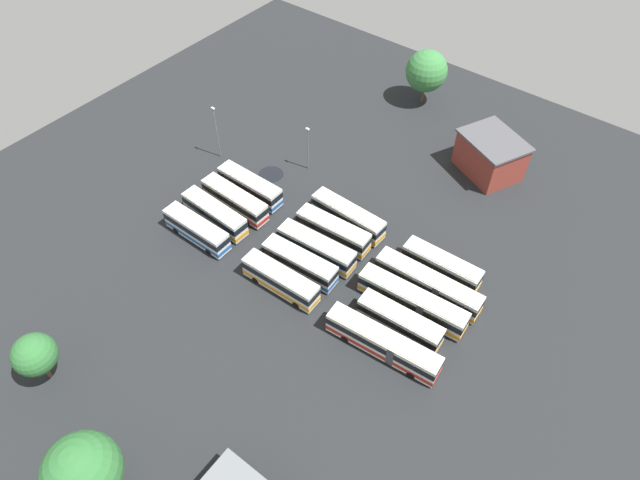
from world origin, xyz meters
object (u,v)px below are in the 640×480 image
object	(u,v)px
bus_row1_slot0	(348,216)
bus_row0_slot4	(383,343)
depot_building	(490,155)
lamp_post_far_corner	(308,147)
tree_east_edge	(426,71)
bus_row2_slot3	(215,214)
bus_row1_slot1	(333,231)
bus_row0_slot2	(413,301)
tree_south_edge	(35,355)
bus_row0_slot0	(441,266)
lamp_post_by_building	(217,131)
bus_row2_slot1	(250,186)
bus_row1_slot2	(316,248)
bus_row2_slot2	(235,200)
bus_row2_slot4	(197,229)
bus_row0_slot1	(428,284)
bus_row1_slot4	(281,280)
tree_northwest	(82,471)
bus_row0_slot3	(400,322)
bus_row1_slot3	(300,263)

from	to	relation	value
bus_row1_slot0	bus_row0_slot4	bearing A→B (deg)	137.46
depot_building	lamp_post_far_corner	world-z (taller)	lamp_post_far_corner
bus_row0_slot4	tree_east_edge	world-z (taller)	tree_east_edge
bus_row2_slot3	depot_building	bearing A→B (deg)	-126.58
bus_row1_slot0	bus_row1_slot1	xyz separation A→B (m)	(-0.08, 3.47, -0.00)
bus_row0_slot2	tree_south_edge	world-z (taller)	tree_south_edge
bus_row2_slot3	bus_row1_slot0	bearing A→B (deg)	-143.33
bus_row0_slot0	lamp_post_by_building	world-z (taller)	lamp_post_by_building
bus_row0_slot0	bus_row2_slot1	bearing A→B (deg)	7.89
tree_east_edge	bus_row2_slot3	bearing A→B (deg)	80.14
tree_east_edge	bus_row2_slot1	bearing A→B (deg)	78.24
bus_row0_slot4	bus_row1_slot0	distance (m)	20.48
bus_row0_slot0	depot_building	xyz separation A→B (m)	(4.58, -22.26, 1.25)
bus_row1_slot2	tree_east_edge	distance (m)	40.26
bus_row1_slot0	lamp_post_far_corner	bearing A→B (deg)	-26.80
bus_row2_slot1	depot_building	world-z (taller)	depot_building
bus_row2_slot1	bus_row2_slot2	bearing A→B (deg)	94.67
bus_row2_slot1	bus_row2_slot4	world-z (taller)	same
bus_row0_slot1	bus_row1_slot4	distance (m)	18.38
bus_row0_slot0	depot_building	distance (m)	22.76
bus_row2_slot3	tree_east_edge	size ratio (longest dim) A/B	1.12
bus_row1_slot4	bus_row2_slot4	world-z (taller)	same
bus_row2_slot4	bus_row0_slot1	bearing A→B (deg)	-159.05
bus_row2_slot1	bus_row1_slot2	bearing A→B (deg)	167.40
bus_row2_slot4	tree_northwest	world-z (taller)	tree_northwest
bus_row1_slot4	bus_row2_slot4	bearing A→B (deg)	1.86
bus_row2_slot2	bus_row2_slot3	world-z (taller)	same
bus_row0_slot4	bus_row1_slot4	bearing A→B (deg)	1.19
bus_row2_slot2	tree_northwest	distance (m)	40.26
bus_row1_slot2	tree_east_edge	xyz separation A→B (m)	(7.47, -39.33, 4.23)
bus_row0_slot3	lamp_post_by_building	size ratio (longest dim) A/B	1.16
bus_row2_slot3	lamp_post_far_corner	bearing A→B (deg)	-99.75
bus_row0_slot4	lamp_post_far_corner	bearing A→B (deg)	-36.34
bus_row0_slot1	depot_building	world-z (taller)	depot_building
bus_row0_slot1	bus_row1_slot0	distance (m)	15.17
tree_south_edge	bus_row1_slot0	bearing A→B (deg)	-107.62
bus_row2_slot1	bus_row2_slot2	distance (m)	3.47
bus_row0_slot2	bus_row0_slot3	size ratio (longest dim) A/B	1.33
bus_row0_slot1	tree_east_edge	distance (m)	42.03
bus_row2_slot2	bus_row2_slot3	size ratio (longest dim) A/B	1.02
bus_row2_slot2	depot_building	xyz separation A→B (m)	(-24.57, -29.79, 1.25)
bus_row1_slot2	bus_row2_slot2	xyz separation A→B (m)	(14.68, 0.11, -0.00)
bus_row1_slot3	lamp_post_by_building	world-z (taller)	lamp_post_by_building
bus_row1_slot2	bus_row2_slot4	distance (m)	16.54
bus_row0_slot3	bus_row1_slot2	size ratio (longest dim) A/B	0.96
lamp_post_by_building	tree_east_edge	world-z (taller)	tree_east_edge
bus_row2_slot4	tree_south_edge	xyz separation A→B (m)	(-2.08, 24.91, 2.97)
bus_row2_slot3	bus_row2_slot2	bearing A→B (deg)	-94.52
bus_row0_slot2	tree_east_edge	size ratio (longest dim) A/B	1.48
bus_row2_slot4	bus_row2_slot1	bearing A→B (deg)	-89.04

